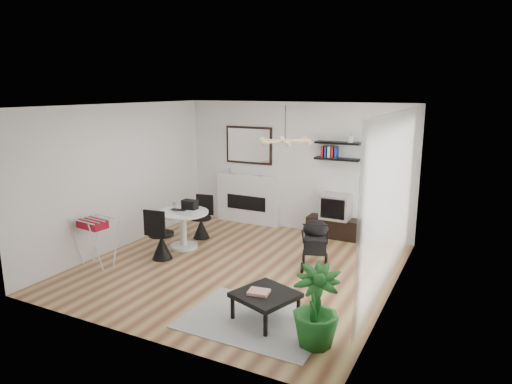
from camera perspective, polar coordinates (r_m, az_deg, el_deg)
The scene contains 25 objects.
floor at distance 7.84m, azimuth -2.23°, elevation -9.39°, with size 5.00×5.00×0.00m, color brown.
ceiling at distance 7.27m, azimuth -2.41°, elevation 10.74°, with size 5.00×5.00×0.00m, color white.
wall_back at distance 9.66m, azimuth 4.95°, elevation 3.15°, with size 5.00×5.00×0.00m, color white.
wall_left at distance 8.91m, azimuth -16.50°, elevation 1.85°, with size 5.00×5.00×0.00m, color white.
wall_right at distance 6.62m, azimuth 16.95°, elevation -1.84°, with size 5.00×5.00×0.00m, color white.
sheer_curtain at distance 6.83m, azimuth 16.42°, elevation -1.37°, with size 0.04×3.60×2.60m, color white.
fireplace at distance 10.17m, azimuth -1.04°, elevation -0.13°, with size 1.50×0.17×2.16m.
shelf_lower at distance 9.19m, azimuth 10.13°, elevation 4.08°, with size 0.90×0.25×0.04m, color black.
shelf_upper at distance 9.15m, azimuth 10.20°, elevation 6.06°, with size 0.90×0.25×0.04m, color black.
pendant_lamp at distance 7.27m, azimuth 3.65°, elevation 6.37°, with size 0.90×0.90×0.10m, color tan, non-canonical shape.
tv_console at distance 9.43m, azimuth 9.67°, elevation -4.40°, with size 1.07×0.38×0.40m, color black.
crt_tv at distance 9.30m, azimuth 9.99°, elevation -1.76°, with size 0.57×0.50×0.50m.
dining_table at distance 8.73m, azimuth -9.11°, elevation -3.95°, with size 0.97×0.97×0.71m.
laptop at distance 8.69m, azimuth -9.83°, elevation -2.31°, with size 0.31×0.20×0.02m, color black.
black_bag at distance 8.81m, azimuth -8.27°, elevation -1.55°, with size 0.29×0.17×0.17m, color black.
newspaper at distance 8.52m, azimuth -8.74°, elevation -2.64°, with size 0.31×0.25×0.01m, color silver.
drinking_glass at distance 8.94m, azimuth -10.15°, elevation -1.66°, with size 0.06×0.06×0.10m, color white.
chair_far at distance 9.30m, azimuth -6.82°, elevation -4.09°, with size 0.42×0.43×0.86m.
chair_near at distance 8.27m, azimuth -11.77°, elevation -6.27°, with size 0.45×0.47×0.94m.
drying_rack at distance 8.21m, azimuth -19.33°, elevation -5.78°, with size 0.62×0.59×0.85m.
stroller at distance 7.81m, azimuth 7.40°, elevation -6.62°, with size 0.63×0.80×0.88m.
rug at distance 6.18m, azimuth -0.13°, elevation -15.75°, with size 1.84×1.33×0.01m, color #AEAEAE.
coffee_table at distance 6.06m, azimuth 1.20°, elevation -12.85°, with size 0.90×0.90×0.36m.
magazines at distance 6.02m, azimuth 0.34°, elevation -12.40°, with size 0.27×0.21×0.04m, color #DC4937.
potted_plant at distance 5.49m, azimuth 7.48°, elevation -14.03°, with size 0.55×0.55×0.98m, color #1A5D1E.
Camera 1 is at (3.55, -6.33, 2.96)m, focal length 32.00 mm.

